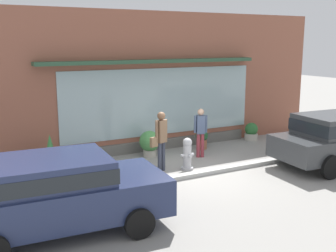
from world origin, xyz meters
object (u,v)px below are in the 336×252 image
(pedestrian_with_handbag, at_px, (161,137))
(potted_plant_by_entrance, at_px, (23,164))
(pedestrian_passerby, at_px, (201,129))
(fire_hydrant, at_px, (187,154))
(potted_plant_window_right, at_px, (202,138))
(parked_car_navy, at_px, (56,190))
(potted_plant_near_hydrant, at_px, (251,132))
(potted_plant_window_center, at_px, (150,142))
(potted_plant_trailing_edge, at_px, (50,153))

(pedestrian_with_handbag, bearing_deg, potted_plant_by_entrance, -39.42)
(pedestrian_with_handbag, relative_size, pedestrian_passerby, 1.09)
(fire_hydrant, xyz_separation_m, potted_plant_window_right, (1.68, 1.81, -0.10))
(parked_car_navy, bearing_deg, pedestrian_with_handbag, 38.40)
(fire_hydrant, height_order, parked_car_navy, parked_car_navy)
(parked_car_navy, height_order, potted_plant_near_hydrant, parked_car_navy)
(fire_hydrant, height_order, potted_plant_by_entrance, fire_hydrant)
(potted_plant_by_entrance, bearing_deg, parked_car_navy, -90.06)
(pedestrian_passerby, relative_size, potted_plant_window_center, 1.89)
(potted_plant_trailing_edge, xyz_separation_m, potted_plant_near_hydrant, (7.71, 0.22, -0.20))
(potted_plant_near_hydrant, bearing_deg, pedestrian_passerby, -159.78)
(pedestrian_with_handbag, height_order, pedestrian_passerby, pedestrian_with_handbag)
(pedestrian_with_handbag, relative_size, potted_plant_window_center, 2.07)
(pedestrian_with_handbag, bearing_deg, parked_car_navy, 17.77)
(potted_plant_window_right, xyz_separation_m, potted_plant_by_entrance, (-6.09, -0.12, -0.04))
(pedestrian_with_handbag, distance_m, potted_plant_window_center, 1.77)
(fire_hydrant, distance_m, parked_car_navy, 5.01)
(parked_car_navy, bearing_deg, pedestrian_passerby, 34.32)
(potted_plant_trailing_edge, height_order, potted_plant_window_right, potted_plant_trailing_edge)
(pedestrian_with_handbag, bearing_deg, pedestrian_passerby, -175.54)
(potted_plant_window_center, xyz_separation_m, potted_plant_near_hydrant, (4.48, 0.23, -0.14))
(parked_car_navy, relative_size, potted_plant_window_center, 5.10)
(fire_hydrant, bearing_deg, pedestrian_with_handbag, 165.33)
(pedestrian_passerby, relative_size, potted_plant_trailing_edge, 1.48)
(fire_hydrant, relative_size, parked_car_navy, 0.22)
(fire_hydrant, xyz_separation_m, pedestrian_passerby, (1.05, 0.93, 0.45))
(fire_hydrant, distance_m, potted_plant_trailing_edge, 4.03)
(potted_plant_window_center, height_order, potted_plant_near_hydrant, potted_plant_window_center)
(parked_car_navy, distance_m, potted_plant_by_entrance, 4.06)
(pedestrian_with_handbag, relative_size, potted_plant_trailing_edge, 1.62)
(pedestrian_with_handbag, distance_m, parked_car_navy, 4.44)
(pedestrian_passerby, height_order, potted_plant_trailing_edge, pedestrian_passerby)
(pedestrian_with_handbag, xyz_separation_m, potted_plant_trailing_edge, (-2.81, 1.63, -0.50))
(pedestrian_with_handbag, xyz_separation_m, pedestrian_passerby, (1.83, 0.73, -0.10))
(parked_car_navy, xyz_separation_m, potted_plant_near_hydrant, (8.53, 4.39, -0.55))
(fire_hydrant, distance_m, potted_plant_near_hydrant, 4.61)
(potted_plant_window_right, distance_m, potted_plant_near_hydrant, 2.45)
(potted_plant_trailing_edge, distance_m, potted_plant_window_center, 3.24)
(potted_plant_window_right, xyz_separation_m, potted_plant_window_center, (-2.04, 0.02, 0.09))
(pedestrian_passerby, relative_size, parked_car_navy, 0.37)
(parked_car_navy, xyz_separation_m, potted_plant_window_right, (6.09, 4.14, -0.50))
(pedestrian_passerby, height_order, potted_plant_by_entrance, pedestrian_passerby)
(pedestrian_passerby, bearing_deg, potted_plant_near_hydrant, 38.54)
(pedestrian_passerby, xyz_separation_m, potted_plant_near_hydrant, (3.07, 1.13, -0.60))
(fire_hydrant, relative_size, potted_plant_window_center, 1.12)
(potted_plant_window_right, bearing_deg, potted_plant_trailing_edge, 179.70)
(fire_hydrant, height_order, potted_plant_near_hydrant, fire_hydrant)
(fire_hydrant, bearing_deg, parked_car_navy, -152.14)
(fire_hydrant, bearing_deg, potted_plant_trailing_edge, 152.93)
(potted_plant_trailing_edge, relative_size, potted_plant_window_right, 1.55)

